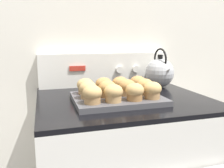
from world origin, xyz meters
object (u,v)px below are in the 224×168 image
at_px(muffin_r1_c3, 145,87).
at_px(muffin_r2_c0, 85,86).
at_px(muffin_r1_c0, 88,90).
at_px(muffin_r1_c2, 126,88).
at_px(muffin_pan, 117,99).
at_px(muffin_r2_c3, 138,83).
at_px(muffin_r0_c0, 92,95).
at_px(tea_kettle, 160,72).
at_px(muffin_r0_c1, 113,93).
at_px(muffin_r2_c1, 104,85).
at_px(muffin_r1_c1, 107,89).
at_px(muffin_r2_c2, 120,84).
at_px(muffin_r0_c2, 134,92).
at_px(muffin_r0_c3, 152,90).

distance_m(muffin_r1_c3, muffin_r2_c0, 0.26).
xyz_separation_m(muffin_r1_c0, muffin_r1_c2, (0.17, 0.00, 0.00)).
bearing_deg(muffin_r1_c2, muffin_pan, -177.44).
bearing_deg(muffin_r2_c3, muffin_r0_c0, -147.01).
distance_m(muffin_r2_c0, tea_kettle, 0.46).
distance_m(muffin_r0_c1, muffin_r2_c1, 0.16).
height_order(muffin_r0_c0, muffin_r2_c1, same).
bearing_deg(muffin_r1_c1, muffin_r0_c1, -88.98).
distance_m(muffin_r1_c1, muffin_r2_c3, 0.19).
bearing_deg(muffin_r1_c3, muffin_r1_c1, -179.08).
height_order(muffin_r0_c1, muffin_r1_c3, same).
bearing_deg(muffin_r2_c0, muffin_r1_c1, -46.32).
xyz_separation_m(muffin_pan, muffin_r2_c2, (0.04, 0.08, 0.05)).
bearing_deg(muffin_r0_c2, muffin_r1_c3, 45.52).
bearing_deg(muffin_r1_c0, muffin_r0_c0, -89.82).
height_order(muffin_r1_c0, muffin_r2_c0, same).
relative_size(muffin_r0_c2, muffin_r2_c3, 1.00).
bearing_deg(muffin_r0_c2, muffin_r0_c1, 179.96).
distance_m(muffin_r2_c0, muffin_r2_c3, 0.25).
relative_size(muffin_r1_c1, muffin_r2_c1, 1.00).
bearing_deg(muffin_r1_c3, muffin_r1_c2, 178.60).
height_order(muffin_r1_c0, muffin_r2_c2, same).
distance_m(muffin_r0_c1, muffin_r2_c3, 0.23).
height_order(muffin_r0_c3, muffin_r1_c0, same).
bearing_deg(muffin_r2_c2, muffin_r0_c3, -62.18).
xyz_separation_m(muffin_r1_c2, tea_kettle, (0.27, 0.22, 0.03)).
distance_m(muffin_r0_c1, muffin_r2_c2, 0.18).
height_order(muffin_pan, muffin_r2_c3, muffin_r2_c3).
height_order(muffin_r2_c1, muffin_r2_c3, same).
distance_m(muffin_r2_c1, muffin_r2_c3, 0.16).
relative_size(muffin_r2_c0, muffin_r2_c2, 1.00).
xyz_separation_m(muffin_pan, muffin_r2_c0, (-0.12, 0.08, 0.05)).
bearing_deg(muffin_r0_c3, muffin_r0_c2, -176.82).
bearing_deg(muffin_r0_c3, muffin_r1_c1, 155.37).
relative_size(muffin_r1_c0, muffin_r1_c2, 1.00).
relative_size(muffin_r2_c2, tea_kettle, 0.35).
height_order(muffin_r0_c1, muffin_r0_c3, same).
height_order(muffin_r1_c2, muffin_r1_c3, same).
height_order(muffin_r2_c1, tea_kettle, tea_kettle).
bearing_deg(muffin_r1_c3, muffin_r0_c2, -134.48).
xyz_separation_m(muffin_r2_c1, muffin_r2_c2, (0.08, -0.00, 0.00)).
height_order(muffin_r0_c1, muffin_r2_c3, same).
relative_size(muffin_r1_c2, tea_kettle, 0.35).
distance_m(muffin_r0_c3, muffin_r1_c0, 0.26).
xyz_separation_m(muffin_r1_c1, muffin_r2_c1, (0.01, 0.08, 0.00)).
bearing_deg(muffin_r0_c3, muffin_pan, 147.19).
bearing_deg(muffin_r2_c0, muffin_r0_c3, -32.88).
xyz_separation_m(muffin_r0_c1, muffin_r1_c3, (0.17, 0.08, 0.00)).
relative_size(muffin_r0_c3, muffin_r1_c0, 1.00).
relative_size(muffin_r2_c1, muffin_r2_c3, 1.00).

